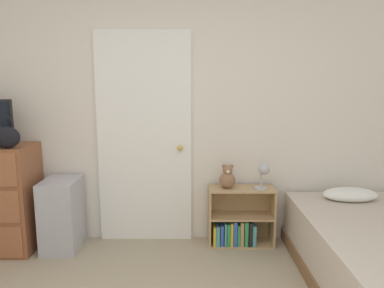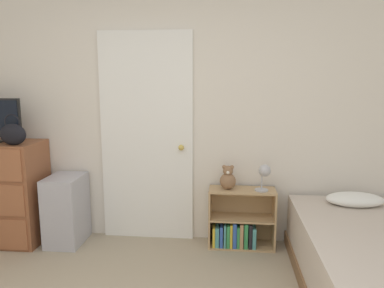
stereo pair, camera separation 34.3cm
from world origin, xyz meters
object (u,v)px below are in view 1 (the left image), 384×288
storage_bin (61,214)px  teddy_bear (227,178)px  desk_lamp (263,171)px  handbag (5,137)px  bookshelf (237,223)px

storage_bin → teddy_bear: size_ratio=2.89×
teddy_bear → storage_bin: bearing=-176.8°
storage_bin → desk_lamp: (1.92, 0.05, 0.41)m
storage_bin → teddy_bear: bearing=3.2°
handbag → bookshelf: (2.08, 0.25, -0.90)m
handbag → desk_lamp: 2.34m
storage_bin → teddy_bear: teddy_bear is taller
desk_lamp → handbag: bearing=-174.7°
teddy_bear → desk_lamp: 0.35m
storage_bin → bookshelf: (1.69, 0.09, -0.12)m
teddy_bear → bookshelf: bearing=-0.5°
handbag → desk_lamp: bearing=5.3°
handbag → storage_bin: 0.88m
storage_bin → bookshelf: storage_bin is taller
bookshelf → teddy_bear: size_ratio=2.70×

